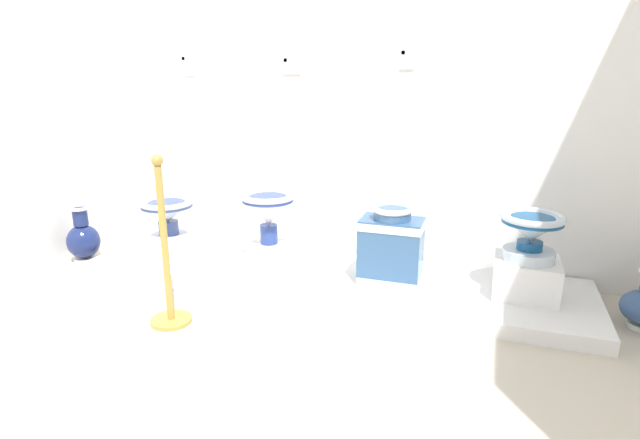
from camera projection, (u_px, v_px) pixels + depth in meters
The scene contains 16 objects.
ground_plane at pixel (218, 420), 2.17m from camera, with size 6.16×5.45×0.02m, color beige.
wall_back at pixel (349, 42), 3.50m from camera, with size 4.36×0.06×3.17m, color white.
display_platform at pixel (327, 278), 3.50m from camera, with size 3.37×0.84×0.09m, color white.
plinth_block_slender_white at pixel (170, 246), 3.92m from camera, with size 0.29×0.29×0.05m, color white.
antique_toilet_slender_white at pixel (167, 213), 3.85m from camera, with size 0.39×0.39×0.33m.
plinth_block_central_ornate at pixel (270, 257), 3.62m from camera, with size 0.30×0.36×0.09m, color white.
antique_toilet_central_ornate at pixel (268, 212), 3.52m from camera, with size 0.37×0.37×0.42m.
plinth_block_leftmost at pixel (390, 278), 3.31m from camera, with size 0.37×0.29×0.06m, color white.
antique_toilet_leftmost at pixel (391, 240), 3.24m from camera, with size 0.39×0.26×0.45m.
plinth_block_rightmost at pixel (526, 278), 3.10m from camera, with size 0.37×0.34×0.22m, color white.
antique_toilet_rightmost at pixel (531, 231), 3.02m from camera, with size 0.36×0.36×0.29m.
info_placard_first at pixel (188, 65), 3.89m from camera, with size 0.12×0.01×0.16m.
info_placard_second at pixel (291, 65), 3.63m from camera, with size 0.14×0.01×0.12m.
info_placard_third at pixel (407, 59), 3.37m from camera, with size 0.10×0.01×0.13m.
decorative_vase_corner at pixel (83, 239), 3.89m from camera, with size 0.24×0.24×0.43m.
stanchion_post_near_left at pixel (167, 272), 2.90m from camera, with size 0.24×0.24×0.98m.
Camera 1 is at (3.08, -0.89, 1.41)m, focal length 28.99 mm.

